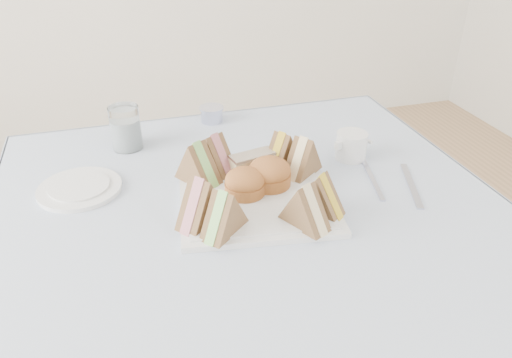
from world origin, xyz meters
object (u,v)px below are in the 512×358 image
object	(u,v)px
water_glass	(126,128)
serving_plate	(256,198)
table	(255,345)
creamer_jug	(351,146)

from	to	relation	value
water_glass	serving_plate	bearing A→B (deg)	-53.45
table	creamer_jug	distance (m)	0.52
table	water_glass	bearing A→B (deg)	121.23
water_glass	creamer_jug	world-z (taller)	water_glass
table	serving_plate	world-z (taller)	serving_plate
serving_plate	water_glass	bearing A→B (deg)	134.78
serving_plate	creamer_jug	distance (m)	0.29
serving_plate	creamer_jug	size ratio (longest dim) A/B	4.23
water_glass	creamer_jug	bearing A→B (deg)	-22.03
serving_plate	table	bearing A→B (deg)	-101.73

